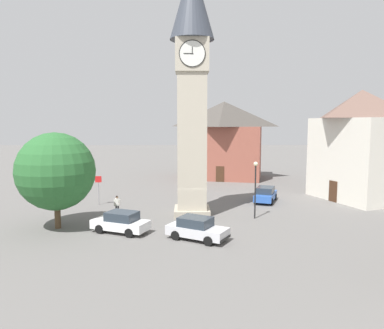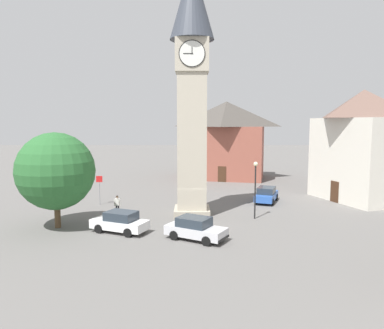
% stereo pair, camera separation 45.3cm
% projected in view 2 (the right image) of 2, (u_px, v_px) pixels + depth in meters
% --- Properties ---
extents(ground_plane, '(200.00, 200.00, 0.00)m').
position_uv_depth(ground_plane, '(192.00, 215.00, 31.78)').
color(ground_plane, '#605E5B').
extents(clock_tower, '(3.64, 3.64, 21.04)m').
position_uv_depth(clock_tower, '(192.00, 68.00, 30.40)').
color(clock_tower, '#A59C89').
rests_on(clock_tower, ground).
extents(car_blue_kerb, '(3.07, 4.46, 1.53)m').
position_uv_depth(car_blue_kerb, '(266.00, 195.00, 36.78)').
color(car_blue_kerb, '#2D5BB7').
rests_on(car_blue_kerb, ground).
extents(car_silver_kerb, '(4.42, 3.51, 1.53)m').
position_uv_depth(car_silver_kerb, '(195.00, 228.00, 24.98)').
color(car_silver_kerb, silver).
rests_on(car_silver_kerb, ground).
extents(car_red_corner, '(4.46, 3.18, 1.53)m').
position_uv_depth(car_red_corner, '(120.00, 222.00, 26.66)').
color(car_red_corner, white).
rests_on(car_red_corner, ground).
extents(pedestrian, '(0.56, 0.27, 1.69)m').
position_uv_depth(pedestrian, '(117.00, 203.00, 31.68)').
color(pedestrian, black).
rests_on(pedestrian, ground).
extents(tree, '(5.76, 5.76, 7.18)m').
position_uv_depth(tree, '(56.00, 171.00, 27.42)').
color(tree, brown).
rests_on(tree, ground).
extents(building_shop_left, '(12.36, 10.33, 10.83)m').
position_uv_depth(building_shop_left, '(226.00, 139.00, 52.55)').
color(building_shop_left, '#995142').
rests_on(building_shop_left, ground).
extents(building_corner_back, '(9.20, 10.64, 11.14)m').
position_uv_depth(building_corner_back, '(362.00, 145.00, 37.30)').
color(building_corner_back, silver).
rests_on(building_corner_back, ground).
extents(lamp_post, '(0.36, 0.36, 4.71)m').
position_uv_depth(lamp_post, '(255.00, 180.00, 30.16)').
color(lamp_post, black).
rests_on(lamp_post, ground).
extents(road_sign, '(0.60, 0.07, 2.80)m').
position_uv_depth(road_sign, '(99.00, 185.00, 35.49)').
color(road_sign, gray).
rests_on(road_sign, ground).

